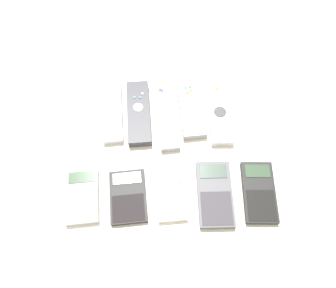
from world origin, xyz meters
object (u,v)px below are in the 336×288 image
(remote_0, at_px, (112,113))
(remote_4, at_px, (219,110))
(calculator_3, at_px, (215,194))
(remote_3, at_px, (191,109))
(remote_2, at_px, (165,113))
(remote_1, at_px, (139,113))
(calculator_0, at_px, (82,196))
(calculator_2, at_px, (172,196))
(calculator_1, at_px, (128,197))
(calculator_4, at_px, (259,192))

(remote_0, bearing_deg, remote_4, -3.69)
(remote_4, distance_m, calculator_3, 0.23)
(remote_0, xyz_separation_m, remote_3, (0.20, -0.00, 0.00))
(remote_2, bearing_deg, calculator_3, -67.78)
(remote_1, bearing_deg, remote_4, -1.41)
(remote_0, xyz_separation_m, remote_1, (0.07, -0.01, 0.00))
(remote_0, height_order, remote_1, remote_1)
(remote_0, bearing_deg, calculator_3, -46.35)
(remote_3, relative_size, calculator_0, 1.28)
(remote_0, relative_size, calculator_2, 1.50)
(remote_0, distance_m, calculator_1, 0.23)
(remote_2, relative_size, calculator_1, 1.68)
(remote_2, xyz_separation_m, remote_4, (0.14, 0.00, 0.00))
(calculator_0, xyz_separation_m, calculator_4, (0.41, -0.01, -0.00))
(remote_0, distance_m, remote_1, 0.07)
(remote_1, relative_size, remote_4, 0.91)
(remote_1, height_order, remote_4, remote_1)
(remote_0, xyz_separation_m, calculator_4, (0.34, -0.23, -0.00))
(remote_2, bearing_deg, calculator_2, -91.44)
(calculator_0, height_order, calculator_3, same)
(remote_4, xyz_separation_m, calculator_0, (-0.34, -0.22, -0.00))
(remote_2, height_order, calculator_2, remote_2)
(remote_0, bearing_deg, remote_3, -2.82)
(remote_0, distance_m, remote_3, 0.20)
(remote_1, relative_size, remote_2, 0.85)
(remote_4, bearing_deg, remote_0, -179.75)
(remote_1, distance_m, calculator_1, 0.22)
(calculator_2, bearing_deg, remote_0, 119.45)
(remote_4, distance_m, calculator_4, 0.24)
(remote_4, bearing_deg, calculator_1, -135.63)
(remote_2, relative_size, calculator_3, 1.38)
(calculator_0, height_order, calculator_4, calculator_0)
(remote_0, xyz_separation_m, remote_2, (0.14, -0.01, 0.00))
(calculator_4, bearing_deg, remote_1, 143.94)
(calculator_3, bearing_deg, calculator_2, -178.71)
(remote_0, distance_m, remote_4, 0.28)
(calculator_1, bearing_deg, calculator_4, -3.89)
(remote_0, xyz_separation_m, calculator_1, (0.04, -0.23, -0.00))
(remote_4, bearing_deg, remote_2, -177.92)
(remote_4, bearing_deg, remote_3, 177.81)
(remote_0, distance_m, calculator_3, 0.33)
(remote_3, xyz_separation_m, calculator_4, (0.14, -0.23, -0.00))
(calculator_0, height_order, calculator_1, calculator_0)
(remote_2, height_order, remote_4, remote_4)
(calculator_1, distance_m, calculator_3, 0.20)
(remote_0, xyz_separation_m, calculator_2, (0.14, -0.23, -0.00))
(remote_2, bearing_deg, calculator_1, -116.40)
(remote_0, relative_size, remote_3, 1.05)
(remote_4, distance_m, calculator_1, 0.32)
(calculator_2, bearing_deg, remote_4, 56.73)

